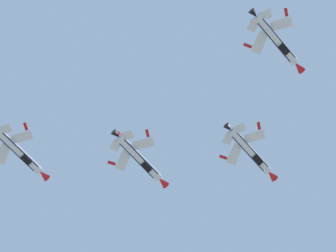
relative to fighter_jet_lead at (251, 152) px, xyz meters
name	(u,v)px	position (x,y,z in m)	size (l,w,h in m)	color
fighter_jet_lead	(251,152)	(0.00, 0.00, 0.00)	(12.48, 12.64, 4.37)	white
fighter_jet_left_wing	(140,159)	(-22.04, 1.91, -1.95)	(12.55, 12.69, 4.38)	white
fighter_jet_right_wing	(277,41)	(2.51, -23.36, 1.15)	(12.51, 12.66, 4.38)	white
fighter_jet_left_outer	(20,152)	(-46.37, 3.70, 1.27)	(12.51, 12.66, 4.38)	white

